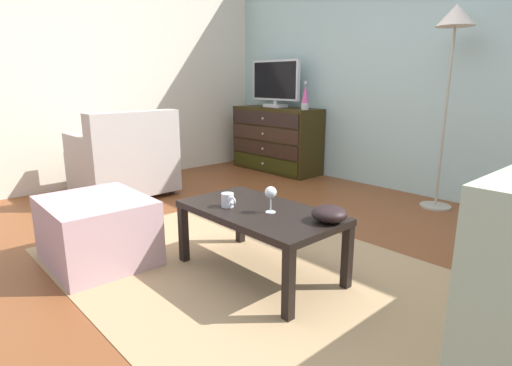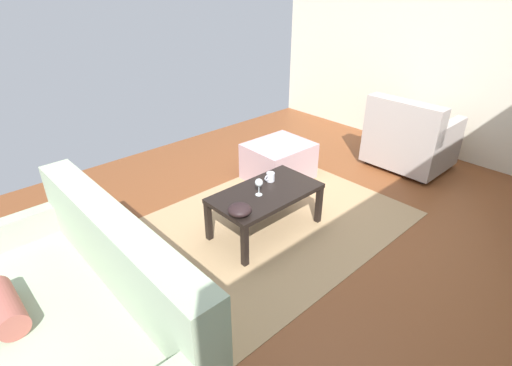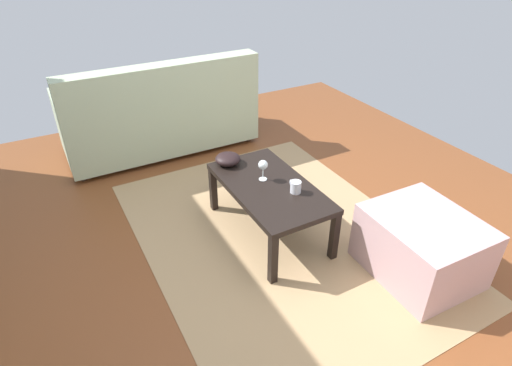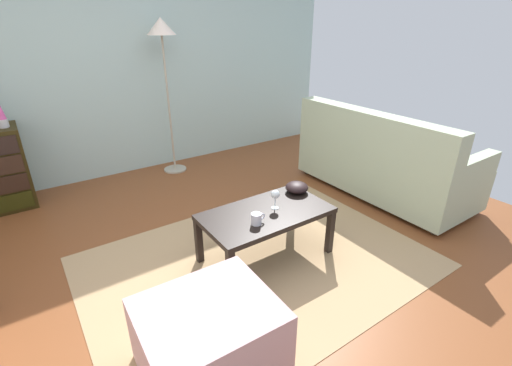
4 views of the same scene
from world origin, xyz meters
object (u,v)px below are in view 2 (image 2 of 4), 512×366
(bowl_decorative, at_px, (240,210))
(ottoman, at_px, (279,161))
(wine_glass, at_px, (259,183))
(couch_large, at_px, (85,314))
(mug, at_px, (270,177))
(coffee_table, at_px, (266,196))
(armchair, at_px, (410,139))

(bowl_decorative, xyz_separation_m, ottoman, (-1.27, -0.79, -0.25))
(wine_glass, xyz_separation_m, couch_large, (1.65, 0.26, -0.17))
(wine_glass, distance_m, bowl_decorative, 0.36)
(wine_glass, distance_m, couch_large, 1.68)
(wine_glass, bearing_deg, bowl_decorative, 20.88)
(mug, distance_m, couch_large, 1.94)
(mug, bearing_deg, ottoman, -141.29)
(coffee_table, xyz_separation_m, armchair, (-2.24, 0.20, -0.01))
(coffee_table, bearing_deg, couch_large, 8.53)
(mug, bearing_deg, wine_glass, 24.34)
(bowl_decorative, bearing_deg, coffee_table, -162.83)
(couch_large, height_order, armchair, couch_large)
(coffee_table, relative_size, bowl_decorative, 5.12)
(armchair, bearing_deg, mug, -8.57)
(bowl_decorative, bearing_deg, wine_glass, -159.12)
(ottoman, bearing_deg, mug, 38.71)
(wine_glass, bearing_deg, coffee_table, -177.67)
(coffee_table, relative_size, armchair, 1.11)
(wine_glass, height_order, couch_large, couch_large)
(wine_glass, xyz_separation_m, ottoman, (-0.94, -0.66, -0.32))
(mug, bearing_deg, couch_large, 11.06)
(armchair, distance_m, ottoman, 1.64)
(bowl_decorative, bearing_deg, mug, -157.59)
(bowl_decorative, relative_size, couch_large, 0.10)
(mug, height_order, armchair, armchair)
(coffee_table, bearing_deg, bowl_decorative, 17.17)
(couch_large, bearing_deg, wine_glass, -171.14)
(bowl_decorative, distance_m, armchair, 2.66)
(coffee_table, xyz_separation_m, ottoman, (-0.85, -0.66, -0.15))
(coffee_table, distance_m, ottoman, 1.09)
(wine_glass, xyz_separation_m, mug, (-0.25, -0.11, -0.07))
(wine_glass, xyz_separation_m, armchair, (-2.33, 0.20, -0.17))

